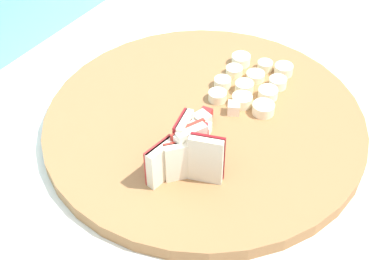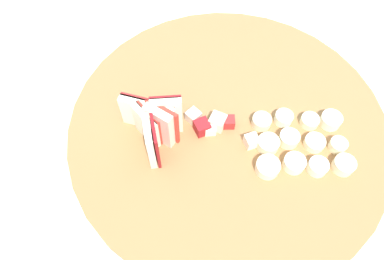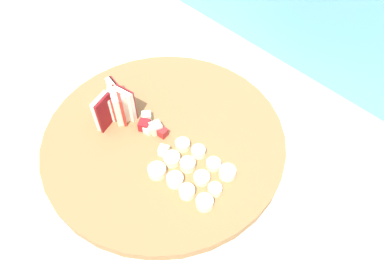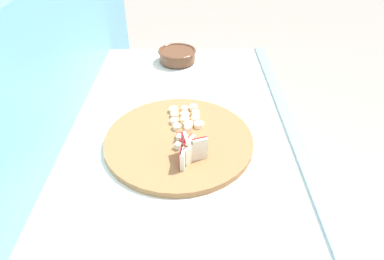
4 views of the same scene
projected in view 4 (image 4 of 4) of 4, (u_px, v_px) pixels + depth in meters
name	position (u px, v px, depth m)	size (l,w,h in m)	color
tiled_countertop	(186.00, 257.00, 1.17)	(1.51, 0.69, 0.92)	silver
tile_backsplash	(69.00, 220.00, 1.04)	(2.40, 0.04, 1.32)	#5BA3C1
cutting_board	(179.00, 140.00, 0.96)	(0.43, 0.43, 0.02)	olive
apple_wedge_fan	(189.00, 150.00, 0.86)	(0.08, 0.07, 0.07)	maroon
apple_dice_pile	(182.00, 139.00, 0.93)	(0.10, 0.05, 0.02)	#A32323
banana_slice_rows	(186.00, 117.00, 1.02)	(0.13, 0.11, 0.02)	#F4EAC6
ceramic_bowl	(177.00, 55.00, 1.38)	(0.16, 0.16, 0.05)	brown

